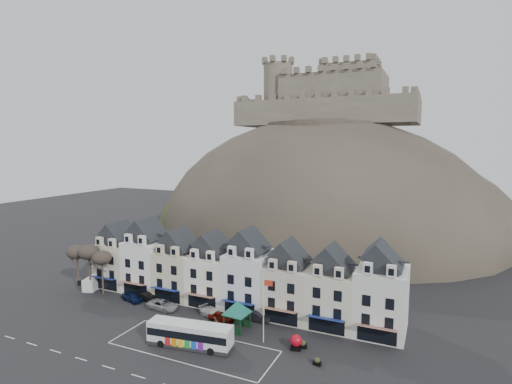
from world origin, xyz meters
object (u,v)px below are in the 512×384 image
red_buoy (296,342)px  car_black (146,297)px  bus_shelter (237,308)px  white_van (94,282)px  car_navy (132,297)px  car_charcoal (256,315)px  car_white (212,313)px  car_maroon (221,317)px  car_silver (162,305)px  flagpole (264,306)px  bus (190,334)px

red_buoy → car_black: bearing=170.2°
car_black → bus_shelter: bearing=-98.3°
white_van → car_black: 12.70m
car_navy → car_charcoal: (22.21, 1.91, 0.02)m
bus_shelter → car_navy: size_ratio=1.52×
car_white → car_maroon: (2.01, -0.76, -0.00)m
white_van → car_navy: white_van is taller
car_black → car_silver: car_silver is taller
flagpole → car_white: 11.97m
car_navy → car_charcoal: 22.29m
bus → white_van: bus is taller
red_buoy → flagpole: flagpole is taller
bus_shelter → white_van: bearing=177.3°
car_maroon → car_black: bearing=88.3°
white_van → car_maroon: white_van is taller
car_navy → car_maroon: size_ratio=1.07×
red_buoy → car_navy: red_buoy is taller
red_buoy → car_white: size_ratio=0.40×
car_navy → car_black: (1.86, 1.19, -0.06)m
white_van → car_white: white_van is taller
bus_shelter → car_white: bearing=162.1°
bus_shelter → car_silver: 14.59m
car_navy → car_white: bearing=-73.7°
flagpole → car_charcoal: (-3.78, 5.72, -4.35)m
car_black → white_van: bearing=88.0°
red_buoy → car_silver: red_buoy is taller
bus → flagpole: flagpole is taller
car_navy → flagpole: bearing=-82.7°
bus → bus_shelter: (3.41, 6.86, 1.53)m
red_buoy → car_charcoal: 10.01m
car_black → car_white: (13.74, -1.02, 0.01)m
bus_shelter → car_white: bus_shelter is taller
flagpole → bus: bearing=-148.8°
bus → white_van: size_ratio=2.26×
red_buoy → car_navy: size_ratio=0.44×
car_white → car_black: bearing=105.9°
car_navy → car_silver: bearing=-79.4°
flagpole → car_maroon: 10.01m
bus → car_white: bearing=94.3°
white_van → car_charcoal: (33.02, -0.00, -0.31)m
flagpole → car_navy: bearing=171.7°
flagpole → car_white: size_ratio=1.85×
red_buoy → car_charcoal: size_ratio=0.42×
car_navy → car_white: car_navy is taller
car_navy → car_maroon: bearing=-76.3°
red_buoy → flagpole: 6.09m
car_charcoal → car_black: bearing=93.0°
flagpole → car_silver: flagpole is taller
bus → car_charcoal: (4.62, 10.81, -1.00)m
car_silver → car_maroon: car_silver is taller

